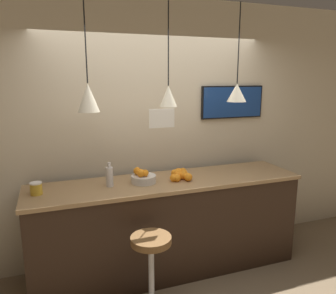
# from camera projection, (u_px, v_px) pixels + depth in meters

# --- Properties ---
(back_wall) EXTENTS (8.00, 0.06, 2.90)m
(back_wall) POSITION_uv_depth(u_px,v_px,m) (154.00, 132.00, 3.71)
(back_wall) COLOR beige
(back_wall) RESTS_ON ground_plane
(service_counter) EXTENTS (2.83, 0.68, 1.02)m
(service_counter) POSITION_uv_depth(u_px,v_px,m) (168.00, 225.00, 3.49)
(service_counter) COLOR black
(service_counter) RESTS_ON ground_plane
(bar_stool) EXTENTS (0.43, 0.43, 0.74)m
(bar_stool) POSITION_uv_depth(u_px,v_px,m) (151.00, 266.00, 2.81)
(bar_stool) COLOR #B7B7BC
(bar_stool) RESTS_ON ground_plane
(fruit_bowl) EXTENTS (0.25, 0.25, 0.16)m
(fruit_bowl) POSITION_uv_depth(u_px,v_px,m) (143.00, 178.00, 3.29)
(fruit_bowl) COLOR beige
(fruit_bowl) RESTS_ON service_counter
(orange_pile) EXTENTS (0.25, 0.29, 0.09)m
(orange_pile) POSITION_uv_depth(u_px,v_px,m) (180.00, 175.00, 3.43)
(orange_pile) COLOR orange
(orange_pile) RESTS_ON service_counter
(juice_bottle) EXTENTS (0.07, 0.07, 0.24)m
(juice_bottle) POSITION_uv_depth(u_px,v_px,m) (110.00, 176.00, 3.17)
(juice_bottle) COLOR silver
(juice_bottle) RESTS_ON service_counter
(spread_jar) EXTENTS (0.11, 0.11, 0.11)m
(spread_jar) POSITION_uv_depth(u_px,v_px,m) (36.00, 188.00, 2.96)
(spread_jar) COLOR gold
(spread_jar) RESTS_ON service_counter
(pendant_lamp_left) EXTENTS (0.20, 0.20, 1.05)m
(pendant_lamp_left) POSITION_uv_depth(u_px,v_px,m) (88.00, 97.00, 2.94)
(pendant_lamp_left) COLOR black
(pendant_lamp_middle) EXTENTS (0.17, 0.17, 1.03)m
(pendant_lamp_middle) POSITION_uv_depth(u_px,v_px,m) (168.00, 95.00, 3.19)
(pendant_lamp_middle) COLOR black
(pendant_lamp_right) EXTENTS (0.20, 0.20, 1.00)m
(pendant_lamp_right) POSITION_uv_depth(u_px,v_px,m) (237.00, 92.00, 3.45)
(pendant_lamp_right) COLOR black
(mounted_tv) EXTENTS (0.81, 0.04, 0.38)m
(mounted_tv) POSITION_uv_depth(u_px,v_px,m) (232.00, 102.00, 3.92)
(mounted_tv) COLOR black
(hanging_menu_board) EXTENTS (0.24, 0.01, 0.17)m
(hanging_menu_board) POSITION_uv_depth(u_px,v_px,m) (162.00, 118.00, 2.95)
(hanging_menu_board) COLOR white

